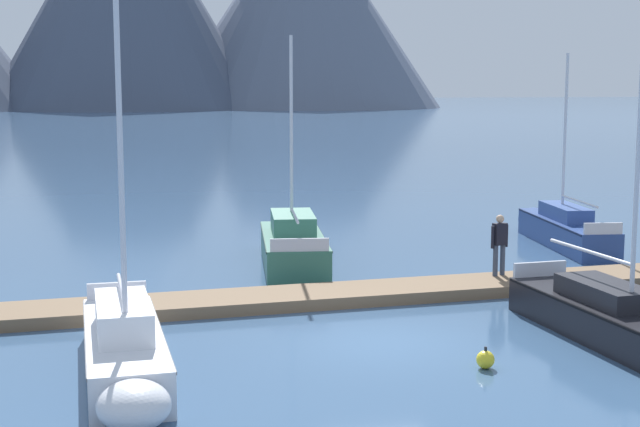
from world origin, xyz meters
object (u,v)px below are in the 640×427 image
Objects in this scene: sailboat_mid_dock_starboard at (617,320)px; sailboat_far_berth at (562,228)px; sailboat_mid_dock_port at (292,243)px; sailboat_second_berth at (125,349)px; mooring_buoy_channel_marker at (485,360)px; person_on_dock at (499,241)px.

sailboat_mid_dock_starboard is 12.45m from sailboat_far_berth.
sailboat_second_berth is at bearing -117.40° from sailboat_mid_dock_port.
sailboat_mid_dock_port is 9.85m from sailboat_far_berth.
sailboat_mid_dock_starboard is 0.96× the size of sailboat_far_berth.
sailboat_mid_dock_port is 15.91× the size of mooring_buoy_channel_marker.
person_on_dock is (-4.91, -5.61, 0.67)m from sailboat_far_berth.
sailboat_mid_dock_starboard reaches higher than sailboat_far_berth.
sailboat_far_berth is 16.47× the size of mooring_buoy_channel_marker.
sailboat_mid_dock_port is 1.00× the size of sailboat_mid_dock_starboard.
sailboat_second_berth is at bearing -150.26° from person_on_dock.
person_on_dock is (-0.08, 5.86, 0.75)m from sailboat_mid_dock_starboard.
sailboat_mid_dock_starboard is at bearing -89.17° from person_on_dock.
sailboat_second_berth is 10.35m from sailboat_mid_dock_starboard.
sailboat_mid_dock_starboard is 3.62m from mooring_buoy_channel_marker.
sailboat_second_berth is at bearing -142.91° from sailboat_far_berth.
sailboat_mid_dock_port is 4.15× the size of person_on_dock.
sailboat_second_berth is 19.03m from sailboat_far_berth.
sailboat_mid_dock_starboard is at bearing 0.03° from sailboat_second_berth.
sailboat_far_berth is at bearing 6.32° from sailboat_mid_dock_port.
sailboat_mid_dock_starboard is 15.86× the size of mooring_buoy_channel_marker.
sailboat_mid_dock_port reaches higher than mooring_buoy_channel_marker.
sailboat_second_berth reaches higher than sailboat_mid_dock_port.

